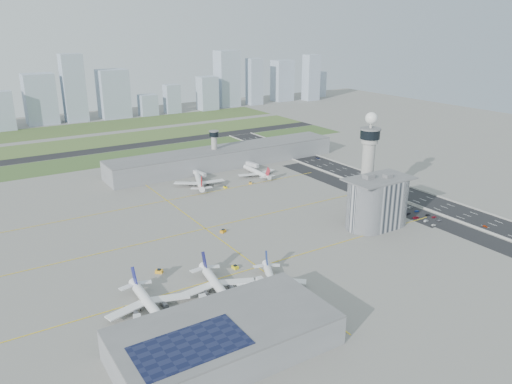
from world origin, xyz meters
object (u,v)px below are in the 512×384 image
airplane_near_a (149,299)px  airplane_far_b (256,169)px  secondary_tower (214,146)px  car_hw_1 (374,182)px  car_lot_3 (408,213)px  car_lot_10 (410,207)px  admin_building (377,202)px  car_hw_2 (318,158)px  control_tower (368,156)px  tug_3 (223,231)px  car_hw_0 (485,226)px  airplane_near_c (272,278)px  car_lot_8 (428,215)px  jet_bridge_near_2 (270,296)px  airplane_near_b (218,281)px  car_lot_6 (439,220)px  car_hw_4 (270,148)px  jet_bridge_far_0 (195,173)px  car_lot_11 (400,204)px  tug_1 (159,271)px  car_lot_2 (416,217)px  car_lot_5 (390,207)px  tug_0 (125,309)px  car_lot_7 (434,217)px  car_lot_0 (434,225)px  jet_bridge_near_1 (211,315)px  car_lot_1 (426,221)px  tug_2 (235,267)px  car_lot_4 (398,210)px  jet_bridge_near_0 (143,338)px  tug_4 (225,187)px  tug_5 (250,183)px  airplane_far_a (199,177)px

airplane_near_a → airplane_far_b: (148.53, 147.39, -0.75)m
secondary_tower → car_hw_1: secondary_tower is taller
car_lot_3 → car_lot_10: 12.47m
car_lot_10 → admin_building: bearing=101.6°
car_hw_2 → airplane_near_a: bearing=-144.6°
control_tower → tug_3: size_ratio=18.75×
admin_building → car_hw_0: admin_building is taller
airplane_near_c → car_lot_8: (138.88, 23.62, -5.00)m
car_lot_8 → car_hw_0: bearing=-145.9°
control_tower → jet_bridge_near_2: 146.36m
car_hw_0 → car_hw_2: (15.48, 182.48, 0.04)m
admin_building → airplane_near_b: (-121.72, -19.97, -9.12)m
car_lot_6 → car_hw_4: size_ratio=1.11×
jet_bridge_far_0 → car_lot_11: jet_bridge_far_0 is taller
tug_1 → car_lot_6: bearing=-62.6°
car_lot_2 → car_lot_11: size_ratio=1.20×
jet_bridge_far_0 → car_hw_2: 121.26m
airplane_far_b → tug_1: airplane_far_b is taller
car_lot_5 → car_lot_2: bearing=-173.6°
car_lot_6 → car_hw_0: bearing=-152.3°
airplane_far_b → tug_0: size_ratio=13.99×
tug_3 → car_lot_11: size_ratio=0.89×
car_lot_3 → car_lot_8: bearing=-140.2°
jet_bridge_far_0 → control_tower: bearing=19.4°
airplane_far_b → car_lot_7: (47.29, -140.33, -5.02)m
car_lot_0 → tug_3: bearing=68.9°
jet_bridge_far_0 → car_lot_0: (79.87, -173.99, -2.24)m
car_lot_6 → car_hw_0: 26.74m
car_lot_0 → car_lot_3: (1.80, 22.20, 0.04)m
car_lot_8 → car_hw_4: bearing=5.7°
car_lot_10 → airplane_near_a: bearing=97.1°
car_lot_3 → car_lot_0: bearing=168.3°
jet_bridge_near_1 → car_lot_2: size_ratio=3.01×
car_lot_1 → car_lot_7: size_ratio=1.02×
tug_2 → car_lot_5: tug_2 is taller
tug_3 → car_lot_8: (126.34, -47.64, -0.43)m
car_hw_0 → car_hw_2: size_ratio=0.76×
car_lot_3 → car_lot_4: (-0.07, 8.03, -0.10)m
car_lot_5 → car_lot_1: bearing=-171.3°
airplane_far_b → car_hw_0: 178.44m
jet_bridge_near_0 → car_lot_2: jet_bridge_near_0 is taller
secondary_tower → car_lot_11: 168.26m
tug_3 → car_lot_1: tug_3 is taller
car_lot_8 → car_hw_2: car_hw_2 is taller
car_hw_1 → tug_0: bearing=-168.1°
tug_4 → car_lot_7: tug_4 is taller
car_lot_10 → car_lot_4: bearing=84.0°
tug_1 → tug_5: (115.90, 99.95, -0.14)m
tug_2 → car_lot_1: tug_2 is taller
airplane_far_a → jet_bridge_near_1: bearing=176.2°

